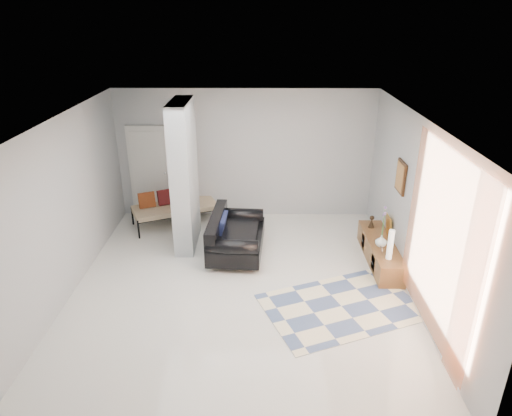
{
  "coord_description": "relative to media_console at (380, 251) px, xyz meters",
  "views": [
    {
      "loc": [
        0.32,
        -6.45,
        4.26
      ],
      "look_at": [
        0.25,
        0.6,
        1.19
      ],
      "focal_mm": 32.0,
      "sensor_mm": 36.0,
      "label": 1
    }
  ],
  "objects": [
    {
      "name": "floor",
      "position": [
        -2.52,
        -0.9,
        -0.2
      ],
      "size": [
        6.0,
        6.0,
        0.0
      ],
      "primitive_type": "plane",
      "color": "silver",
      "rests_on": "ground"
    },
    {
      "name": "ceiling",
      "position": [
        -2.52,
        -0.9,
        2.6
      ],
      "size": [
        6.0,
        6.0,
        0.0
      ],
      "primitive_type": "plane",
      "rotation": [
        3.14,
        0.0,
        0.0
      ],
      "color": "white",
      "rests_on": "wall_back"
    },
    {
      "name": "wall_back",
      "position": [
        -2.52,
        2.1,
        1.2
      ],
      "size": [
        6.0,
        0.0,
        6.0
      ],
      "primitive_type": "plane",
      "rotation": [
        1.57,
        0.0,
        0.0
      ],
      "color": "#ABAEAF",
      "rests_on": "ground"
    },
    {
      "name": "wall_front",
      "position": [
        -2.52,
        -3.9,
        1.2
      ],
      "size": [
        6.0,
        0.0,
        6.0
      ],
      "primitive_type": "plane",
      "rotation": [
        -1.57,
        0.0,
        0.0
      ],
      "color": "#ABAEAF",
      "rests_on": "ground"
    },
    {
      "name": "wall_left",
      "position": [
        -5.27,
        -0.9,
        1.2
      ],
      "size": [
        0.0,
        6.0,
        6.0
      ],
      "primitive_type": "plane",
      "rotation": [
        1.57,
        0.0,
        1.57
      ],
      "color": "#ABAEAF",
      "rests_on": "ground"
    },
    {
      "name": "wall_right",
      "position": [
        0.23,
        -0.9,
        1.2
      ],
      "size": [
        0.0,
        6.0,
        6.0
      ],
      "primitive_type": "plane",
      "rotation": [
        1.57,
        0.0,
        -1.57
      ],
      "color": "#ABAEAF",
      "rests_on": "ground"
    },
    {
      "name": "partition_column",
      "position": [
        -3.62,
        0.7,
        1.2
      ],
      "size": [
        0.35,
        1.2,
        2.8
      ],
      "primitive_type": "cube",
      "color": "#AEB3B5",
      "rests_on": "floor"
    },
    {
      "name": "hallway_door",
      "position": [
        -4.62,
        2.06,
        0.82
      ],
      "size": [
        0.85,
        0.06,
        2.04
      ],
      "primitive_type": "cube",
      "color": "silver",
      "rests_on": "floor"
    },
    {
      "name": "curtain",
      "position": [
        0.15,
        -2.05,
        1.25
      ],
      "size": [
        0.0,
        2.55,
        2.55
      ],
      "primitive_type": "plane",
      "rotation": [
        1.57,
        0.0,
        1.57
      ],
      "color": "#FF8043",
      "rests_on": "wall_right"
    },
    {
      "name": "wall_art",
      "position": [
        0.2,
        -0.0,
        1.45
      ],
      "size": [
        0.04,
        0.45,
        0.55
      ],
      "primitive_type": "cube",
      "color": "#361F0E",
      "rests_on": "wall_right"
    },
    {
      "name": "media_console",
      "position": [
        0.0,
        0.0,
        0.0
      ],
      "size": [
        0.45,
        1.86,
        0.8
      ],
      "color": "brown",
      "rests_on": "floor"
    },
    {
      "name": "loveseat",
      "position": [
        -2.7,
        0.3,
        0.15
      ],
      "size": [
        1.06,
        1.69,
        0.76
      ],
      "rotation": [
        0.0,
        0.0,
        -0.06
      ],
      "color": "silver",
      "rests_on": "floor"
    },
    {
      "name": "daybed",
      "position": [
        -4.04,
        1.56,
        0.21
      ],
      "size": [
        1.89,
        1.39,
        0.77
      ],
      "rotation": [
        0.0,
        0.0,
        0.42
      ],
      "color": "black",
      "rests_on": "floor"
    },
    {
      "name": "area_rug",
      "position": [
        -0.92,
        -1.42,
        -0.2
      ],
      "size": [
        2.75,
        2.31,
        0.01
      ],
      "primitive_type": "cube",
      "rotation": [
        0.0,
        0.0,
        0.38
      ],
      "color": "beige",
      "rests_on": "floor"
    },
    {
      "name": "cylinder_lamp",
      "position": [
        -0.02,
        -0.6,
        0.46
      ],
      "size": [
        0.1,
        0.1,
        0.53
      ],
      "primitive_type": "cylinder",
      "color": "beige",
      "rests_on": "media_console"
    },
    {
      "name": "bronze_figurine",
      "position": [
        -0.05,
        0.6,
        0.32
      ],
      "size": [
        0.13,
        0.13,
        0.24
      ],
      "primitive_type": null,
      "rotation": [
        0.0,
        0.0,
        -0.05
      ],
      "color": "#332316",
      "rests_on": "media_console"
    },
    {
      "name": "vase",
      "position": [
        -0.05,
        -0.17,
        0.3
      ],
      "size": [
        0.23,
        0.23,
        0.22
      ],
      "primitive_type": "imported",
      "rotation": [
        0.0,
        0.0,
        0.09
      ],
      "color": "white",
      "rests_on": "media_console"
    }
  ]
}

